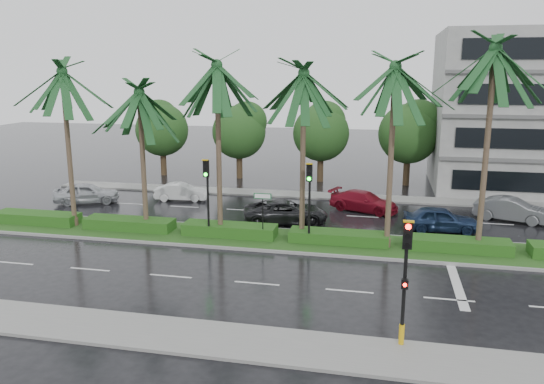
% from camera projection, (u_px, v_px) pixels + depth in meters
% --- Properties ---
extents(ground, '(120.00, 120.00, 0.00)m').
position_uv_depth(ground, '(279.00, 247.00, 27.80)').
color(ground, black).
rests_on(ground, ground).
extents(near_sidewalk, '(40.00, 2.40, 0.12)m').
position_uv_depth(near_sidewalk, '(221.00, 340.00, 18.05)').
color(near_sidewalk, gray).
rests_on(near_sidewalk, ground).
extents(far_sidewalk, '(40.00, 2.00, 0.12)m').
position_uv_depth(far_sidewalk, '(311.00, 195.00, 39.23)').
color(far_sidewalk, gray).
rests_on(far_sidewalk, ground).
extents(median, '(36.00, 4.00, 0.15)m').
position_uv_depth(median, '(283.00, 240.00, 28.73)').
color(median, gray).
rests_on(median, ground).
extents(hedge, '(35.20, 1.40, 0.60)m').
position_uv_depth(hedge, '(283.00, 233.00, 28.65)').
color(hedge, '#1C4814').
rests_on(hedge, median).
extents(lane_markings, '(34.00, 13.06, 0.01)m').
position_uv_depth(lane_markings, '(336.00, 254.00, 26.77)').
color(lane_markings, silver).
rests_on(lane_markings, ground).
extents(palm_row, '(26.30, 4.20, 10.73)m').
position_uv_depth(palm_row, '(260.00, 83.00, 27.16)').
color(palm_row, '#493D2A').
rests_on(palm_row, median).
extents(signal_near, '(0.34, 0.45, 4.36)m').
position_uv_depth(signal_near, '(405.00, 278.00, 17.06)').
color(signal_near, black).
rests_on(signal_near, near_sidewalk).
extents(signal_median_left, '(0.34, 0.42, 4.36)m').
position_uv_depth(signal_median_left, '(207.00, 187.00, 28.23)').
color(signal_median_left, black).
rests_on(signal_median_left, median).
extents(signal_median_right, '(0.34, 0.42, 4.36)m').
position_uv_depth(signal_median_right, '(309.00, 192.00, 27.11)').
color(signal_median_right, black).
rests_on(signal_median_right, median).
extents(street_sign, '(0.95, 0.09, 2.60)m').
position_uv_depth(street_sign, '(263.00, 205.00, 27.99)').
color(street_sign, black).
rests_on(street_sign, median).
extents(bg_trees, '(32.54, 4.78, 6.90)m').
position_uv_depth(bg_trees, '(321.00, 130.00, 43.62)').
color(bg_trees, '#372519').
rests_on(bg_trees, ground).
extents(car_silver, '(3.26, 4.67, 1.48)m').
position_uv_depth(car_silver, '(87.00, 193.00, 36.93)').
color(car_silver, '#AEB1B6').
rests_on(car_silver, ground).
extents(car_white, '(1.87, 3.89, 1.23)m').
position_uv_depth(car_white, '(181.00, 192.00, 37.80)').
color(car_white, silver).
rests_on(car_white, ground).
extents(car_darkgrey, '(3.67, 5.54, 1.41)m').
position_uv_depth(car_darkgrey, '(286.00, 212.00, 32.02)').
color(car_darkgrey, black).
rests_on(car_darkgrey, ground).
extents(car_red, '(3.36, 4.92, 1.32)m').
position_uv_depth(car_red, '(364.00, 201.00, 34.86)').
color(car_red, maroon).
rests_on(car_red, ground).
extents(car_blue, '(1.96, 4.30, 1.43)m').
position_uv_depth(car_blue, '(440.00, 219.00, 30.44)').
color(car_blue, '#182949').
rests_on(car_blue, ground).
extents(car_grey, '(2.86, 4.61, 1.44)m').
position_uv_depth(car_grey, '(512.00, 210.00, 32.54)').
color(car_grey, slate).
rests_on(car_grey, ground).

